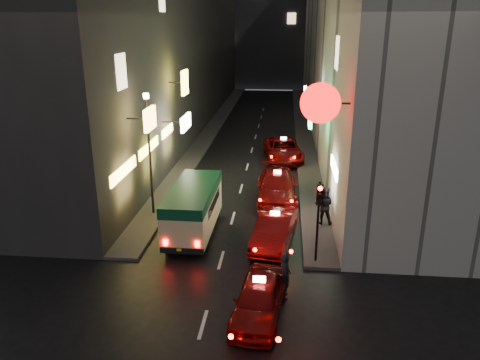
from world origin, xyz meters
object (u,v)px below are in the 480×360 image
(minibus, at_px, (193,205))
(pedestrian_crossing, at_px, (285,273))
(taxi_near, at_px, (259,296))
(lamp_post, at_px, (149,147))
(traffic_light, at_px, (319,205))

(minibus, height_order, pedestrian_crossing, minibus)
(taxi_near, xyz_separation_m, lamp_post, (-6.04, 8.34, 2.93))
(minibus, distance_m, lamp_post, 3.95)
(pedestrian_crossing, height_order, lamp_post, lamp_post)
(pedestrian_crossing, relative_size, lamp_post, 0.32)
(traffic_light, relative_size, lamp_post, 0.56)
(taxi_near, bearing_deg, pedestrian_crossing, 55.61)
(minibus, bearing_deg, pedestrian_crossing, -49.06)
(taxi_near, relative_size, lamp_post, 0.83)
(taxi_near, distance_m, pedestrian_crossing, 1.58)
(traffic_light, distance_m, lamp_post, 9.42)
(minibus, bearing_deg, taxi_near, -61.16)
(taxi_near, xyz_separation_m, traffic_light, (2.16, 3.82, 1.89))
(minibus, xyz_separation_m, taxi_near, (3.49, -6.33, -0.70))
(minibus, bearing_deg, traffic_light, -24.01)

